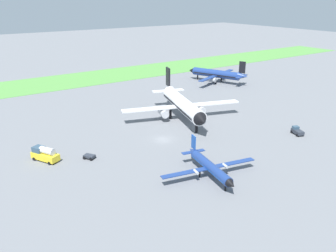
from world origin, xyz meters
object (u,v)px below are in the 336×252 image
object	(u,v)px
airplane_midfield_jet	(182,104)
airplane_foreground_turboprop	(210,166)
airplane_parked_jet_far	(217,74)
baggage_cart_by_runway	(89,156)
fuel_truck_near_gate	(45,154)
pushback_tug_midfield	(297,131)

from	to	relation	value
airplane_midfield_jet	airplane_foreground_turboprop	bearing A→B (deg)	-10.14
airplane_midfield_jet	airplane_parked_jet_far	bearing A→B (deg)	143.96
airplane_parked_jet_far	baggage_cart_by_runway	distance (m)	83.37
airplane_midfield_jet	baggage_cart_by_runway	distance (m)	35.04
fuel_truck_near_gate	pushback_tug_midfield	xyz separation A→B (m)	(59.01, -21.63, -0.67)
airplane_parked_jet_far	pushback_tug_midfield	bearing A→B (deg)	137.44
airplane_parked_jet_far	pushback_tug_midfield	world-z (taller)	airplane_parked_jet_far
airplane_foreground_turboprop	baggage_cart_by_runway	world-z (taller)	airplane_foreground_turboprop
fuel_truck_near_gate	baggage_cart_by_runway	size ratio (longest dim) A/B	2.33
airplane_midfield_jet	pushback_tug_midfield	size ratio (longest dim) A/B	8.64
airplane_midfield_jet	airplane_parked_jet_far	xyz separation A→B (m)	(40.05, 29.34, -0.99)
airplane_foreground_turboprop	airplane_parked_jet_far	xyz separation A→B (m)	(56.77, 60.96, 1.26)
pushback_tug_midfield	baggage_cart_by_runway	xyz separation A→B (m)	(-50.67, 16.93, -0.34)
airplane_midfield_jet	pushback_tug_midfield	bearing A→B (deg)	50.39
airplane_foreground_turboprop	baggage_cart_by_runway	size ratio (longest dim) A/B	6.96
pushback_tug_midfield	baggage_cart_by_runway	bearing A→B (deg)	92.29
airplane_foreground_turboprop	airplane_parked_jet_far	size ratio (longest dim) A/B	0.77
baggage_cart_by_runway	airplane_parked_jet_far	bearing A→B (deg)	-94.75
pushback_tug_midfield	baggage_cart_by_runway	distance (m)	53.43
airplane_midfield_jet	airplane_parked_jet_far	distance (m)	49.66
airplane_parked_jet_far	pushback_tug_midfield	xyz separation A→B (m)	(-22.67, -56.46, -2.62)
airplane_parked_jet_far	baggage_cart_by_runway	world-z (taller)	airplane_parked_jet_far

